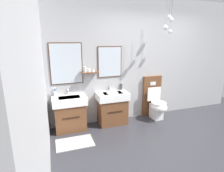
{
  "coord_description": "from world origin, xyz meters",
  "views": [
    {
      "loc": [
        -2.28,
        -2.2,
        1.86
      ],
      "look_at": [
        -1.07,
        1.29,
        0.92
      ],
      "focal_mm": 29.18,
      "sensor_mm": 36.0,
      "label": 1
    }
  ],
  "objects_px": {
    "soap_dispenser": "(121,86)",
    "toothbrush_cup": "(55,93)",
    "folded_hand_towel": "(112,93)",
    "vanity_sink_left": "(70,113)",
    "vanity_sink_right": "(112,107)",
    "toilet": "(155,102)"
  },
  "relations": [
    {
      "from": "soap_dispenser",
      "to": "toothbrush_cup",
      "type": "bearing_deg",
      "value": -179.61
    },
    {
      "from": "vanity_sink_left",
      "to": "toothbrush_cup",
      "type": "height_order",
      "value": "toothbrush_cup"
    },
    {
      "from": "vanity_sink_left",
      "to": "toilet",
      "type": "xyz_separation_m",
      "value": [
        2.03,
        -0.02,
        -0.01
      ]
    },
    {
      "from": "vanity_sink_right",
      "to": "toothbrush_cup",
      "type": "height_order",
      "value": "toothbrush_cup"
    },
    {
      "from": "vanity_sink_left",
      "to": "vanity_sink_right",
      "type": "xyz_separation_m",
      "value": [
        0.93,
        0.0,
        0.0
      ]
    },
    {
      "from": "soap_dispenser",
      "to": "folded_hand_towel",
      "type": "relative_size",
      "value": 0.83
    },
    {
      "from": "vanity_sink_left",
      "to": "folded_hand_towel",
      "type": "height_order",
      "value": "folded_hand_towel"
    },
    {
      "from": "toothbrush_cup",
      "to": "folded_hand_towel",
      "type": "relative_size",
      "value": 0.87
    },
    {
      "from": "folded_hand_towel",
      "to": "toothbrush_cup",
      "type": "bearing_deg",
      "value": 167.31
    },
    {
      "from": "toothbrush_cup",
      "to": "vanity_sink_left",
      "type": "bearing_deg",
      "value": -28.01
    },
    {
      "from": "toilet",
      "to": "folded_hand_towel",
      "type": "relative_size",
      "value": 4.55
    },
    {
      "from": "vanity_sink_right",
      "to": "toothbrush_cup",
      "type": "xyz_separation_m",
      "value": [
        -1.2,
        0.14,
        0.4
      ]
    },
    {
      "from": "vanity_sink_left",
      "to": "folded_hand_towel",
      "type": "bearing_deg",
      "value": -7.64
    },
    {
      "from": "vanity_sink_right",
      "to": "folded_hand_towel",
      "type": "distance_m",
      "value": 0.39
    },
    {
      "from": "vanity_sink_left",
      "to": "toilet",
      "type": "relative_size",
      "value": 0.73
    },
    {
      "from": "toothbrush_cup",
      "to": "vanity_sink_right",
      "type": "bearing_deg",
      "value": -6.71
    },
    {
      "from": "toothbrush_cup",
      "to": "soap_dispenser",
      "type": "bearing_deg",
      "value": 0.39
    },
    {
      "from": "vanity_sink_left",
      "to": "toilet",
      "type": "height_order",
      "value": "toilet"
    },
    {
      "from": "soap_dispenser",
      "to": "vanity_sink_right",
      "type": "bearing_deg",
      "value": -151.23
    },
    {
      "from": "vanity_sink_left",
      "to": "soap_dispenser",
      "type": "relative_size",
      "value": 3.97
    },
    {
      "from": "vanity_sink_right",
      "to": "toilet",
      "type": "distance_m",
      "value": 1.09
    },
    {
      "from": "vanity_sink_left",
      "to": "soap_dispenser",
      "type": "bearing_deg",
      "value": 7.12
    }
  ]
}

